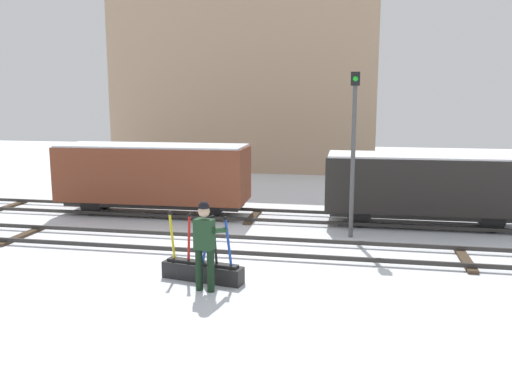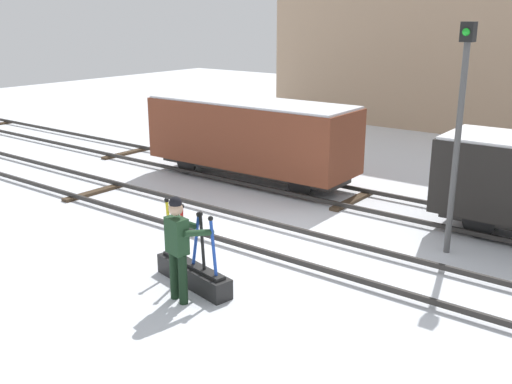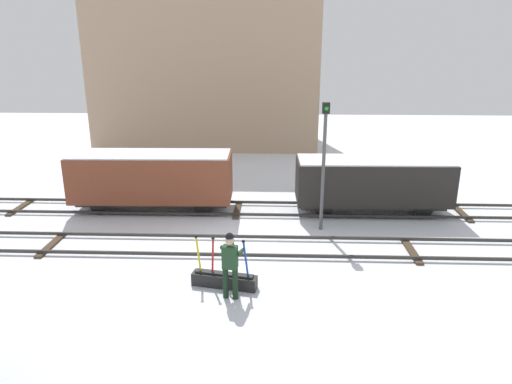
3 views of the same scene
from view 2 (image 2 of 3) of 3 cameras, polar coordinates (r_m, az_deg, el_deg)
The scene contains 7 objects.
ground_plane at distance 12.53m, azimuth 1.38°, elevation -4.93°, with size 60.00×60.00×0.00m, color silver.
track_main_line at distance 12.49m, azimuth 1.38°, elevation -4.45°, with size 44.00×1.94×0.18m.
track_siding_near at distance 15.36m, azimuth 9.31°, elevation -0.57°, with size 44.00×1.94×0.18m.
switch_lever_frame at distance 10.63m, azimuth -6.08°, elevation -7.68°, with size 1.84×0.70×1.45m.
rail_worker at distance 9.80m, azimuth -7.49°, elevation -4.84°, with size 0.64×0.73×1.84m.
signal_post at distance 11.93m, azimuth 19.06°, elevation 6.59°, with size 0.24×0.32×4.51m.
freight_car_near_switch at distance 16.83m, azimuth -0.54°, elevation 5.51°, with size 6.24×2.09×2.32m.
Camera 2 is at (6.87, -9.40, 4.64)m, focal length 41.42 mm.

